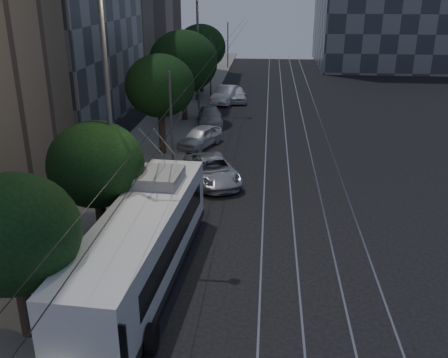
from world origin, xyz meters
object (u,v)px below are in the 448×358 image
at_px(pickup_silver, 212,170).
at_px(car_white_b, 210,116).
at_px(streetlamp_near, 118,91).
at_px(streetlamp_far, 203,40).
at_px(trolleybus, 143,244).
at_px(car_white_a, 200,137).
at_px(car_white_c, 226,95).
at_px(car_white_d, 237,95).

bearing_deg(pickup_silver, car_white_b, 74.73).
relative_size(pickup_silver, car_white_b, 1.13).
xyz_separation_m(streetlamp_near, streetlamp_far, (-0.01, 24.84, -0.56)).
bearing_deg(pickup_silver, streetlamp_far, 76.52).
bearing_deg(car_white_b, streetlamp_far, 94.54).
bearing_deg(streetlamp_far, pickup_silver, -80.98).
xyz_separation_m(pickup_silver, streetlamp_far, (-2.68, 16.89, 5.48)).
bearing_deg(streetlamp_near, pickup_silver, 71.43).
distance_m(trolleybus, streetlamp_far, 27.83).
xyz_separation_m(car_white_a, car_white_b, (0.00, 6.03, -0.04)).
distance_m(pickup_silver, streetlamp_far, 17.96).
xyz_separation_m(trolleybus, car_white_b, (-0.20, 23.13, -0.94)).
height_order(car_white_b, car_white_c, car_white_c).
xyz_separation_m(car_white_c, streetlamp_near, (-1.62, -28.60, 5.98)).
bearing_deg(streetlamp_near, car_white_b, 87.02).
xyz_separation_m(car_white_b, car_white_c, (0.55, 8.05, 0.12)).
xyz_separation_m(trolleybus, streetlamp_far, (-1.28, 27.42, 4.60)).
height_order(trolleybus, streetlamp_far, streetlamp_far).
relative_size(car_white_c, streetlamp_far, 0.46).
xyz_separation_m(pickup_silver, car_white_a, (-1.60, 6.57, -0.01)).
xyz_separation_m(car_white_a, streetlamp_far, (-1.08, 10.32, 5.49)).
xyz_separation_m(car_white_b, car_white_d, (1.60, 8.55, 0.02)).
bearing_deg(streetlamp_far, car_white_d, 57.80).
bearing_deg(streetlamp_far, car_white_a, -84.01).
xyz_separation_m(car_white_b, streetlamp_near, (-1.07, -20.55, 6.10)).
height_order(pickup_silver, car_white_c, car_white_c).
xyz_separation_m(car_white_d, streetlamp_near, (-2.67, -29.10, 6.07)).
distance_m(car_white_a, car_white_c, 14.09).
bearing_deg(car_white_a, pickup_silver, -53.97).
bearing_deg(streetlamp_far, car_white_b, -75.84).
height_order(car_white_a, car_white_b, car_white_a).
height_order(car_white_d, streetlamp_far, streetlamp_far).
bearing_deg(pickup_silver, trolleybus, -120.08).
relative_size(pickup_silver, streetlamp_far, 0.50).
bearing_deg(trolleybus, car_white_d, 91.00).
bearing_deg(trolleybus, streetlamp_near, 119.71).
xyz_separation_m(car_white_c, streetlamp_far, (-1.63, -3.76, 5.42)).
bearing_deg(trolleybus, car_white_a, 94.20).
relative_size(trolleybus, pickup_silver, 2.25).
distance_m(car_white_a, streetlamp_near, 15.77).
relative_size(car_white_a, streetlamp_near, 0.37).
bearing_deg(car_white_b, trolleybus, -99.13).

